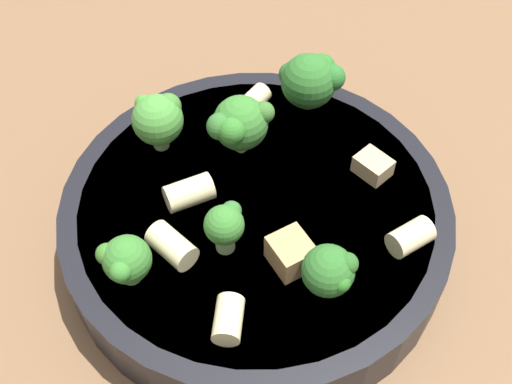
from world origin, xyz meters
name	(u,v)px	position (x,y,z in m)	size (l,w,h in m)	color
ground_plane	(256,239)	(0.00, 0.00, 0.00)	(2.00, 2.00, 0.00)	brown
pasta_bowl	(256,218)	(0.00, 0.00, 0.02)	(0.25, 0.25, 0.04)	black
broccoli_floret_0	(229,227)	(0.00, 0.04, 0.06)	(0.03, 0.03, 0.03)	#9EC175
broccoli_floret_1	(311,79)	(0.01, -0.10, 0.06)	(0.05, 0.04, 0.04)	#93B766
broccoli_floret_2	(158,118)	(0.08, -0.01, 0.07)	(0.03, 0.03, 0.04)	#84AD60
broccoli_floret_3	(239,124)	(0.03, -0.03, 0.07)	(0.04, 0.04, 0.04)	#93B766
broccoli_floret_4	(330,271)	(-0.07, 0.04, 0.06)	(0.03, 0.03, 0.03)	#9EC175
broccoli_floret_5	(125,260)	(0.04, 0.08, 0.06)	(0.03, 0.03, 0.03)	#9EC175
rigatoni_0	(410,237)	(-0.10, -0.01, 0.05)	(0.02, 0.02, 0.03)	beige
rigatoni_1	(228,319)	(-0.03, 0.08, 0.05)	(0.02, 0.02, 0.03)	beige
rigatoni_2	(172,246)	(0.03, 0.06, 0.05)	(0.02, 0.02, 0.03)	beige
rigatoni_3	(189,193)	(0.04, 0.02, 0.05)	(0.02, 0.02, 0.03)	beige
rigatoni_4	(251,102)	(0.04, -0.07, 0.05)	(0.01, 0.01, 0.03)	beige
chicken_chunk_0	(373,166)	(-0.06, -0.06, 0.05)	(0.02, 0.02, 0.01)	tan
chicken_chunk_1	(291,253)	(-0.04, 0.03, 0.05)	(0.02, 0.02, 0.02)	tan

